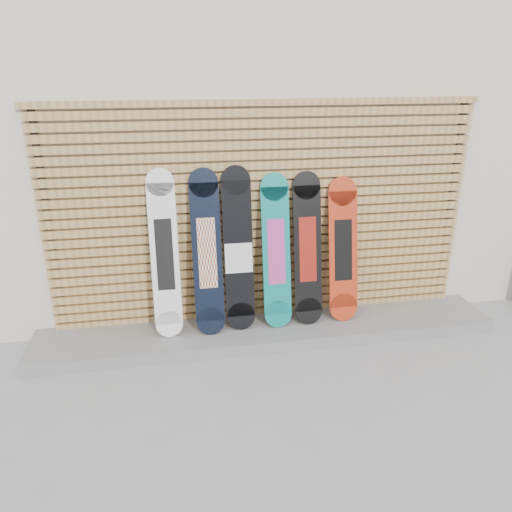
% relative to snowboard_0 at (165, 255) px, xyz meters
% --- Properties ---
extents(ground, '(80.00, 80.00, 0.00)m').
position_rel_snowboard_0_xyz_m(ground, '(1.13, -0.78, -0.91)').
color(ground, gray).
rests_on(ground, ground).
extents(building, '(12.00, 5.00, 3.60)m').
position_rel_snowboard_0_xyz_m(building, '(1.63, 2.72, 0.89)').
color(building, beige).
rests_on(building, ground).
extents(concrete_step, '(4.60, 0.70, 0.12)m').
position_rel_snowboard_0_xyz_m(concrete_step, '(0.98, -0.10, -0.85)').
color(concrete_step, slate).
rests_on(concrete_step, ground).
extents(slat_wall, '(4.26, 0.08, 2.29)m').
position_rel_snowboard_0_xyz_m(slat_wall, '(0.98, 0.19, 0.29)').
color(slat_wall, '#A87D46').
rests_on(slat_wall, ground).
extents(snowboard_0, '(0.26, 0.34, 1.59)m').
position_rel_snowboard_0_xyz_m(snowboard_0, '(0.00, 0.00, 0.00)').
color(snowboard_0, white).
rests_on(snowboard_0, concrete_step).
extents(snowboard_1, '(0.28, 0.37, 1.58)m').
position_rel_snowboard_0_xyz_m(snowboard_1, '(0.40, -0.02, -0.01)').
color(snowboard_1, black).
rests_on(snowboard_1, concrete_step).
extents(snowboard_2, '(0.28, 0.32, 1.59)m').
position_rel_snowboard_0_xyz_m(snowboard_2, '(0.70, 0.01, -0.01)').
color(snowboard_2, black).
rests_on(snowboard_2, concrete_step).
extents(snowboard_3, '(0.28, 0.34, 1.51)m').
position_rel_snowboard_0_xyz_m(snowboard_3, '(1.08, -0.00, -0.04)').
color(snowboard_3, '#0C7773').
rests_on(snowboard_3, concrete_step).
extents(snowboard_4, '(0.28, 0.33, 1.51)m').
position_rel_snowboard_0_xyz_m(snowboard_4, '(1.39, 0.00, -0.04)').
color(snowboard_4, black).
rests_on(snowboard_4, concrete_step).
extents(snowboard_5, '(0.29, 0.33, 1.45)m').
position_rel_snowboard_0_xyz_m(snowboard_5, '(1.77, 0.01, -0.07)').
color(snowboard_5, '#BA2F13').
rests_on(snowboard_5, concrete_step).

